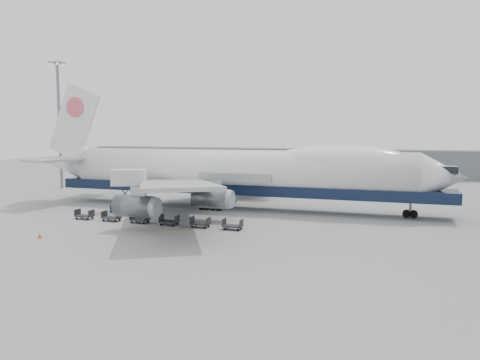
% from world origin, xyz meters
% --- Properties ---
extents(ground, '(260.00, 260.00, 0.00)m').
position_xyz_m(ground, '(0.00, 0.00, 0.00)').
color(ground, gray).
rests_on(ground, ground).
extents(apron_line, '(60.00, 0.15, 0.01)m').
position_xyz_m(apron_line, '(0.00, -6.00, 0.01)').
color(apron_line, gold).
rests_on(apron_line, ground).
extents(hangar, '(110.00, 8.00, 7.00)m').
position_xyz_m(hangar, '(-10.00, 70.00, 3.50)').
color(hangar, slate).
rests_on(hangar, ground).
extents(floodlight_mast, '(2.40, 2.40, 25.43)m').
position_xyz_m(floodlight_mast, '(-42.00, 24.00, 14.27)').
color(floodlight_mast, slate).
rests_on(floodlight_mast, ground).
extents(airliner, '(67.00, 55.30, 19.98)m').
position_xyz_m(airliner, '(0.64, 12.00, 5.62)').
color(airliner, white).
rests_on(airliner, ground).
extents(catering_truck, '(5.84, 4.99, 6.16)m').
position_xyz_m(catering_truck, '(-13.92, 4.52, 3.45)').
color(catering_truck, '#18274A').
rests_on(catering_truck, ground).
extents(traffic_cone, '(0.43, 0.43, 0.63)m').
position_xyz_m(traffic_cone, '(-13.88, -13.84, 0.30)').
color(traffic_cone, '#FF460D').
rests_on(traffic_cone, ground).
extents(dolly_0, '(2.30, 1.35, 1.30)m').
position_xyz_m(dolly_0, '(-16.27, -2.88, 0.53)').
color(dolly_0, '#2D2D30').
rests_on(dolly_0, ground).
extents(dolly_1, '(2.30, 1.35, 1.30)m').
position_xyz_m(dolly_1, '(-12.07, -2.88, 0.53)').
color(dolly_1, '#2D2D30').
rests_on(dolly_1, ground).
extents(dolly_2, '(2.30, 1.35, 1.30)m').
position_xyz_m(dolly_2, '(-7.87, -2.88, 0.53)').
color(dolly_2, '#2D2D30').
rests_on(dolly_2, ground).
extents(dolly_3, '(2.30, 1.35, 1.30)m').
position_xyz_m(dolly_3, '(-3.66, -2.88, 0.53)').
color(dolly_3, '#2D2D30').
rests_on(dolly_3, ground).
extents(dolly_4, '(2.30, 1.35, 1.30)m').
position_xyz_m(dolly_4, '(0.54, -2.88, 0.53)').
color(dolly_4, '#2D2D30').
rests_on(dolly_4, ground).
extents(dolly_5, '(2.30, 1.35, 1.30)m').
position_xyz_m(dolly_5, '(4.75, -2.88, 0.53)').
color(dolly_5, '#2D2D30').
rests_on(dolly_5, ground).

